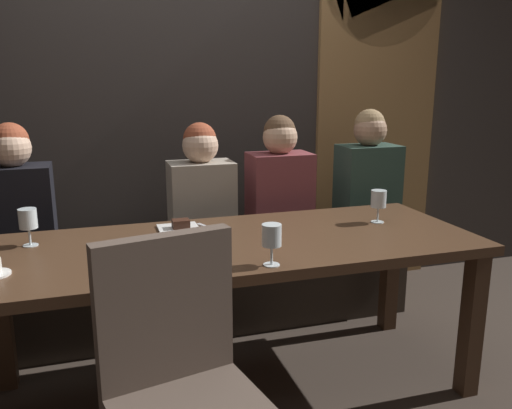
# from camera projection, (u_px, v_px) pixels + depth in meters

# --- Properties ---
(ground) EXTENTS (9.00, 9.00, 0.00)m
(ground) POSITION_uv_depth(u_px,v_px,m) (235.00, 389.00, 2.50)
(ground) COLOR #382D26
(back_wall_tiled) EXTENTS (6.00, 0.12, 3.00)m
(back_wall_tiled) POSITION_uv_depth(u_px,v_px,m) (182.00, 69.00, 3.28)
(back_wall_tiled) COLOR #383330
(back_wall_tiled) RESTS_ON ground
(arched_door) EXTENTS (0.90, 0.05, 2.55)m
(arched_door) POSITION_uv_depth(u_px,v_px,m) (377.00, 90.00, 3.64)
(arched_door) COLOR olive
(arched_door) RESTS_ON ground
(dining_table) EXTENTS (2.20, 0.84, 0.74)m
(dining_table) POSITION_uv_depth(u_px,v_px,m) (234.00, 260.00, 2.34)
(dining_table) COLOR #412B1C
(dining_table) RESTS_ON ground
(banquette_bench) EXTENTS (2.50, 0.44, 0.45)m
(banquette_bench) POSITION_uv_depth(u_px,v_px,m) (204.00, 289.00, 3.09)
(banquette_bench) COLOR #312A23
(banquette_bench) RESTS_ON ground
(chair_near_side) EXTENTS (0.52, 0.52, 0.98)m
(chair_near_side) POSITION_uv_depth(u_px,v_px,m) (181.00, 377.00, 1.59)
(chair_near_side) COLOR #4C3321
(chair_near_side) RESTS_ON ground
(diner_redhead) EXTENTS (0.36, 0.24, 0.78)m
(diner_redhead) POSITION_uv_depth(u_px,v_px,m) (17.00, 203.00, 2.69)
(diner_redhead) COLOR black
(diner_redhead) RESTS_ON banquette_bench
(diner_bearded) EXTENTS (0.36, 0.24, 0.76)m
(diner_bearded) POSITION_uv_depth(u_px,v_px,m) (202.00, 194.00, 2.95)
(diner_bearded) COLOR #9E9384
(diner_bearded) RESTS_ON banquette_bench
(diner_far_end) EXTENTS (0.36, 0.24, 0.79)m
(diner_far_end) POSITION_uv_depth(u_px,v_px,m) (280.00, 187.00, 3.06)
(diner_far_end) COLOR brown
(diner_far_end) RESTS_ON banquette_bench
(diner_near_end) EXTENTS (0.36, 0.24, 0.82)m
(diner_near_end) POSITION_uv_depth(u_px,v_px,m) (368.00, 179.00, 3.24)
(diner_near_end) COLOR #2D473D
(diner_near_end) RESTS_ON banquette_bench
(wine_glass_end_left) EXTENTS (0.08, 0.08, 0.16)m
(wine_glass_end_left) POSITION_uv_depth(u_px,v_px,m) (272.00, 236.00, 1.99)
(wine_glass_end_left) COLOR silver
(wine_glass_end_left) RESTS_ON dining_table
(wine_glass_center_back) EXTENTS (0.08, 0.08, 0.16)m
(wine_glass_center_back) POSITION_uv_depth(u_px,v_px,m) (28.00, 220.00, 2.23)
(wine_glass_center_back) COLOR silver
(wine_glass_center_back) RESTS_ON dining_table
(wine_glass_far_left) EXTENTS (0.08, 0.08, 0.16)m
(wine_glass_far_left) POSITION_uv_depth(u_px,v_px,m) (379.00, 200.00, 2.60)
(wine_glass_far_left) COLOR silver
(wine_glass_far_left) RESTS_ON dining_table
(dessert_plate) EXTENTS (0.19, 0.19, 0.05)m
(dessert_plate) POSITION_uv_depth(u_px,v_px,m) (180.00, 227.00, 2.49)
(dessert_plate) COLOR white
(dessert_plate) RESTS_ON dining_table
(fork_on_table) EXTENTS (0.08, 0.16, 0.01)m
(fork_on_table) POSITION_uv_depth(u_px,v_px,m) (208.00, 227.00, 2.52)
(fork_on_table) COLOR silver
(fork_on_table) RESTS_ON dining_table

